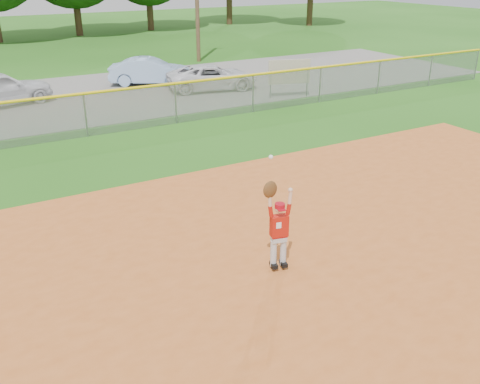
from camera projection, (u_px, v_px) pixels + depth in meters
name	position (u px, v px, depth m)	size (l,w,h in m)	color
ground	(223.00, 268.00, 10.53)	(120.00, 120.00, 0.00)	#235C15
clay_infield	(316.00, 357.00, 8.12)	(24.00, 16.00, 0.04)	#B75821
parking_strip	(51.00, 100.00, 23.30)	(44.00, 10.00, 0.03)	slate
car_blue	(150.00, 71.00, 26.08)	(1.36, 3.91, 1.29)	#92B2DA
car_white_b	(212.00, 77.00, 25.02)	(1.94, 4.21, 1.17)	silver
sponsor_sign	(289.00, 73.00, 23.37)	(1.83, 0.60, 1.68)	gray
outfield_fence	(85.00, 112.00, 18.16)	(40.06, 0.10, 1.55)	gray
ballplayer	(278.00, 225.00, 10.08)	(0.60, 0.32, 2.30)	silver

